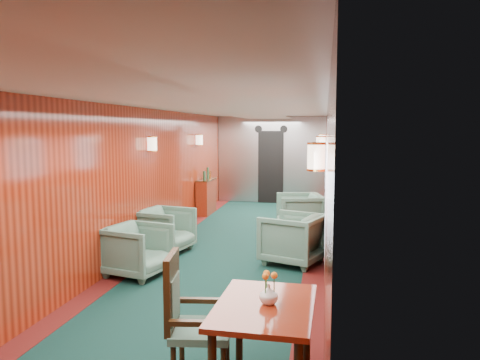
% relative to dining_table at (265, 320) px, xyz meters
% --- Properties ---
extents(room, '(12.00, 12.10, 2.40)m').
position_rel_dining_table_xyz_m(room, '(-1.06, 3.70, 0.99)').
color(room, '#0C2C26').
rests_on(room, ground).
extents(bulkhead, '(2.98, 0.17, 2.39)m').
position_rel_dining_table_xyz_m(bulkhead, '(-1.06, 9.61, 0.54)').
color(bulkhead, '#B3B6BA').
rests_on(bulkhead, ground).
extents(windows_right, '(0.02, 8.60, 0.80)m').
position_rel_dining_table_xyz_m(windows_right, '(0.43, 3.95, 0.81)').
color(windows_right, silver).
rests_on(windows_right, ground).
extents(wall_sconces, '(2.97, 7.97, 0.25)m').
position_rel_dining_table_xyz_m(wall_sconces, '(-1.06, 4.27, 1.15)').
color(wall_sconces, '#FFE9C6').
rests_on(wall_sconces, ground).
extents(dining_table, '(0.74, 1.04, 0.76)m').
position_rel_dining_table_xyz_m(dining_table, '(0.00, 0.00, 0.00)').
color(dining_table, maroon).
rests_on(dining_table, ground).
extents(side_chair, '(0.54, 0.56, 1.08)m').
position_rel_dining_table_xyz_m(side_chair, '(-0.63, 0.12, -0.06)').
color(side_chair, '#1E473C').
rests_on(side_chair, ground).
extents(credenza, '(0.30, 0.95, 1.13)m').
position_rel_dining_table_xyz_m(credenza, '(-2.40, 7.57, -0.21)').
color(credenza, maroon).
rests_on(credenza, ground).
extents(flower_vase, '(0.18, 0.18, 0.15)m').
position_rel_dining_table_xyz_m(flower_vase, '(0.03, 0.01, 0.20)').
color(flower_vase, silver).
rests_on(flower_vase, dining_table).
extents(armchair_left_near, '(0.96, 0.94, 0.72)m').
position_rel_dining_table_xyz_m(armchair_left_near, '(-2.14, 2.73, -0.28)').
color(armchair_left_near, '#1E473C').
rests_on(armchair_left_near, ground).
extents(armchair_left_far, '(0.96, 0.95, 0.74)m').
position_rel_dining_table_xyz_m(armchair_left_far, '(-2.19, 4.02, -0.27)').
color(armchair_left_far, '#1E473C').
rests_on(armchair_left_far, ground).
extents(armchair_right_near, '(1.08, 1.07, 0.77)m').
position_rel_dining_table_xyz_m(armchair_right_near, '(-0.05, 3.71, -0.26)').
color(armchair_right_near, '#1E473C').
rests_on(armchair_right_near, ground).
extents(armchair_right_far, '(1.02, 1.00, 0.78)m').
position_rel_dining_table_xyz_m(armchair_right_far, '(-0.06, 5.89, -0.25)').
color(armchair_right_far, '#1E473C').
rests_on(armchair_right_far, ground).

